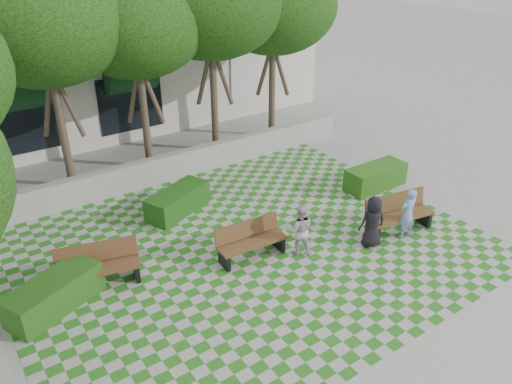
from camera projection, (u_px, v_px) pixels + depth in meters
ground at (273, 268)px, 12.70m from camera, size 90.00×90.00×0.00m
lawn at (251, 250)px, 13.42m from camera, size 12.00×12.00×0.00m
retaining_wall at (166, 168)px, 17.00m from camera, size 15.00×0.36×0.90m
bench_east at (398, 214)px, 14.12m from camera, size 2.11×1.01×1.06m
bench_mid at (251, 241)px, 12.97m from camera, size 1.89×0.73×0.97m
bench_west at (98, 266)px, 11.95m from camera, size 2.06×1.13×1.03m
hedge_east at (375, 177)px, 16.57m from camera, size 2.15×0.87×0.75m
hedge_midleft at (178, 201)px, 15.08m from camera, size 2.26×1.58×0.73m
hedge_west at (54, 294)px, 11.21m from camera, size 2.34×1.68×0.76m
person_blue at (408, 213)px, 13.70m from camera, size 0.56×0.39×1.48m
person_dark at (373, 222)px, 13.30m from camera, size 0.83×0.67×1.47m
person_white at (300, 230)px, 12.99m from camera, size 0.88×0.84×1.44m
tree_row at (93, 31)px, 13.69m from camera, size 17.70×13.40×7.41m
building at (104, 60)px, 22.25m from camera, size 18.00×8.92×5.15m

